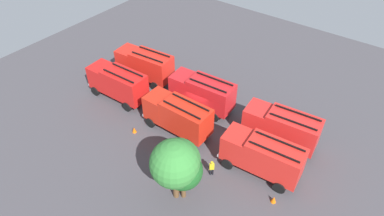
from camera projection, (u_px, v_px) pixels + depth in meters
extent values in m
plane|color=#423F44|center=(192.00, 118.00, 35.97)|extent=(55.14, 55.14, 0.00)
cube|color=red|center=(257.00, 118.00, 32.85)|extent=(2.43, 2.70, 2.60)
cube|color=#8C9EAD|center=(248.00, 112.00, 33.07)|extent=(0.28, 2.12, 1.46)
cube|color=red|center=(292.00, 130.00, 31.37)|extent=(5.02, 2.95, 2.90)
cube|color=black|center=(293.00, 122.00, 29.90)|extent=(4.31, 0.53, 0.12)
cube|color=black|center=(298.00, 113.00, 30.80)|extent=(4.31, 0.53, 0.12)
cube|color=silver|center=(245.00, 122.00, 34.07)|extent=(0.43, 2.38, 0.28)
cylinder|color=black|center=(248.00, 136.00, 33.15)|extent=(1.13, 0.45, 1.10)
cylinder|color=black|center=(258.00, 122.00, 34.72)|extent=(1.13, 0.45, 1.10)
cylinder|color=black|center=(297.00, 155.00, 31.21)|extent=(1.13, 0.45, 1.10)
cylinder|color=black|center=(305.00, 140.00, 32.77)|extent=(1.13, 0.45, 1.10)
cube|color=red|center=(183.00, 85.00, 37.02)|extent=(2.35, 2.63, 2.60)
cube|color=#8C9EAD|center=(175.00, 79.00, 37.25)|extent=(0.21, 2.13, 1.46)
cube|color=red|center=(211.00, 94.00, 35.46)|extent=(4.95, 2.80, 2.90)
cube|color=black|center=(208.00, 85.00, 34.00)|extent=(4.32, 0.39, 0.12)
cube|color=black|center=(215.00, 79.00, 34.88)|extent=(4.32, 0.39, 0.12)
cube|color=silver|center=(175.00, 89.00, 38.26)|extent=(0.35, 2.38, 0.28)
cylinder|color=black|center=(176.00, 101.00, 37.34)|extent=(1.12, 0.42, 1.10)
cylinder|color=black|center=(188.00, 90.00, 38.87)|extent=(1.12, 0.42, 1.10)
cylinder|color=black|center=(214.00, 117.00, 35.29)|extent=(1.12, 0.42, 1.10)
cylinder|color=black|center=(225.00, 105.00, 36.82)|extent=(1.12, 0.42, 1.10)
cube|color=red|center=(129.00, 59.00, 41.07)|extent=(2.41, 2.68, 2.60)
cube|color=#8C9EAD|center=(122.00, 54.00, 41.29)|extent=(0.27, 2.12, 1.46)
cube|color=red|center=(152.00, 66.00, 39.57)|extent=(5.00, 2.91, 2.90)
cube|color=black|center=(147.00, 57.00, 38.11)|extent=(4.31, 0.50, 0.12)
cube|color=black|center=(154.00, 52.00, 39.00)|extent=(4.31, 0.50, 0.12)
cube|color=silver|center=(123.00, 64.00, 42.30)|extent=(0.41, 2.38, 0.28)
cylinder|color=black|center=(123.00, 73.00, 41.37)|extent=(1.13, 0.45, 1.10)
cylinder|color=black|center=(135.00, 64.00, 42.93)|extent=(1.13, 0.45, 1.10)
cylinder|color=black|center=(155.00, 86.00, 39.41)|extent=(1.13, 0.45, 1.10)
cylinder|color=black|center=(167.00, 76.00, 40.96)|extent=(1.13, 0.45, 1.10)
cube|color=red|center=(237.00, 144.00, 30.15)|extent=(2.40, 2.67, 2.60)
cube|color=#8C9EAD|center=(227.00, 137.00, 30.38)|extent=(0.26, 2.12, 1.46)
cube|color=red|center=(274.00, 159.00, 28.64)|extent=(4.99, 2.89, 2.90)
cube|color=black|center=(274.00, 152.00, 27.18)|extent=(4.32, 0.48, 0.12)
cube|color=black|center=(280.00, 141.00, 28.07)|extent=(4.32, 0.48, 0.12)
cube|color=silver|center=(224.00, 148.00, 31.38)|extent=(0.40, 2.38, 0.28)
cylinder|color=black|center=(227.00, 164.00, 30.46)|extent=(1.13, 0.44, 1.10)
cylinder|color=black|center=(239.00, 147.00, 32.01)|extent=(1.13, 0.44, 1.10)
cylinder|color=black|center=(279.00, 187.00, 28.48)|extent=(1.13, 0.44, 1.10)
cylinder|color=black|center=(289.00, 169.00, 30.03)|extent=(1.13, 0.44, 1.10)
cube|color=red|center=(159.00, 106.00, 34.27)|extent=(2.21, 2.51, 2.60)
cube|color=#8C9EAD|center=(151.00, 99.00, 34.55)|extent=(0.09, 2.13, 1.46)
cube|color=red|center=(186.00, 118.00, 32.58)|extent=(4.81, 2.51, 2.90)
cube|color=black|center=(182.00, 110.00, 31.14)|extent=(4.32, 0.13, 0.12)
cube|color=black|center=(190.00, 102.00, 31.98)|extent=(4.32, 0.13, 0.12)
cube|color=silver|center=(151.00, 110.00, 35.56)|extent=(0.21, 2.38, 0.28)
cylinder|color=black|center=(151.00, 123.00, 34.63)|extent=(1.10, 0.35, 1.10)
cylinder|color=black|center=(166.00, 110.00, 36.10)|extent=(1.10, 0.35, 1.10)
cylinder|color=black|center=(189.00, 143.00, 32.40)|extent=(1.10, 0.35, 1.10)
cylinder|color=black|center=(203.00, 129.00, 33.86)|extent=(1.10, 0.35, 1.10)
cube|color=red|center=(102.00, 75.00, 38.34)|extent=(2.29, 2.58, 2.60)
cube|color=#8C9EAD|center=(95.00, 70.00, 38.60)|extent=(0.16, 2.13, 1.46)
cube|color=red|center=(125.00, 85.00, 36.73)|extent=(4.89, 2.68, 2.90)
cube|color=black|center=(118.00, 76.00, 35.28)|extent=(4.32, 0.28, 0.12)
cube|color=black|center=(127.00, 70.00, 36.14)|extent=(4.32, 0.28, 0.12)
cube|color=silver|center=(97.00, 80.00, 39.61)|extent=(0.29, 2.38, 0.28)
cylinder|color=black|center=(96.00, 91.00, 38.68)|extent=(1.11, 0.39, 1.10)
cylinder|color=black|center=(111.00, 81.00, 40.18)|extent=(1.11, 0.39, 1.10)
cylinder|color=black|center=(127.00, 107.00, 36.55)|extent=(1.11, 0.39, 1.10)
cylinder|color=black|center=(142.00, 95.00, 38.06)|extent=(1.11, 0.39, 1.10)
cylinder|color=black|center=(143.00, 88.00, 39.34)|extent=(0.16, 0.16, 0.77)
cylinder|color=black|center=(144.00, 89.00, 39.20)|extent=(0.16, 0.16, 0.77)
cube|color=black|center=(143.00, 84.00, 38.80)|extent=(0.48, 0.38, 0.67)
sphere|color=brown|center=(142.00, 81.00, 38.52)|extent=(0.22, 0.22, 0.22)
cylinder|color=black|center=(142.00, 80.00, 38.46)|extent=(0.27, 0.27, 0.07)
cylinder|color=black|center=(210.00, 172.00, 30.00)|extent=(0.16, 0.16, 0.74)
cylinder|color=black|center=(213.00, 171.00, 30.01)|extent=(0.16, 0.16, 0.74)
cube|color=gold|center=(212.00, 166.00, 29.55)|extent=(0.47, 0.46, 0.65)
sphere|color=tan|center=(212.00, 163.00, 29.28)|extent=(0.21, 0.21, 0.21)
cylinder|color=gold|center=(212.00, 163.00, 29.22)|extent=(0.26, 0.26, 0.06)
cylinder|color=brown|center=(183.00, 189.00, 27.86)|extent=(0.40, 0.40, 1.98)
sphere|color=#19511E|center=(183.00, 170.00, 26.34)|extent=(3.17, 3.17, 3.17)
cylinder|color=brown|center=(176.00, 187.00, 27.72)|extent=(0.49, 0.49, 2.46)
sphere|color=#337A33|center=(175.00, 163.00, 25.84)|extent=(3.94, 3.94, 3.94)
cylinder|color=brown|center=(179.00, 182.00, 28.17)|extent=(0.46, 0.46, 2.29)
sphere|color=#337A33|center=(178.00, 161.00, 26.43)|extent=(3.66, 3.66, 3.66)
cone|color=#F2600C|center=(134.00, 130.00, 34.15)|extent=(0.44, 0.44, 0.62)
cone|color=#F2600C|center=(274.00, 199.00, 27.84)|extent=(0.46, 0.46, 0.65)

